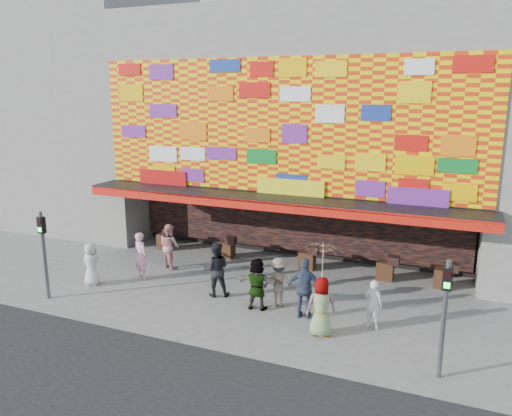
# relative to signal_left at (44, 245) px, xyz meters

# --- Properties ---
(ground) EXTENTS (90.00, 90.00, 0.00)m
(ground) POSITION_rel_signal_left_xyz_m (6.20, 1.50, -1.86)
(ground) COLOR slate
(ground) RESTS_ON ground
(shop_building) EXTENTS (15.20, 9.40, 10.00)m
(shop_building) POSITION_rel_signal_left_xyz_m (6.20, 9.68, 3.37)
(shop_building) COLOR gray
(shop_building) RESTS_ON ground
(neighbor_left) EXTENTS (11.00, 8.00, 12.00)m
(neighbor_left) POSITION_rel_signal_left_xyz_m (-6.80, 9.50, 4.14)
(neighbor_left) COLOR gray
(neighbor_left) RESTS_ON ground
(signal_left) EXTENTS (0.22, 0.20, 3.00)m
(signal_left) POSITION_rel_signal_left_xyz_m (0.00, 0.00, 0.00)
(signal_left) COLOR #59595B
(signal_left) RESTS_ON ground
(signal_right) EXTENTS (0.22, 0.20, 3.00)m
(signal_right) POSITION_rel_signal_left_xyz_m (12.40, 0.00, 0.00)
(signal_right) COLOR #59595B
(signal_right) RESTS_ON ground
(ped_a) EXTENTS (0.81, 0.58, 1.56)m
(ped_a) POSITION_rel_signal_left_xyz_m (0.56, 1.54, -1.08)
(ped_a) COLOR silver
(ped_a) RESTS_ON ground
(ped_b) EXTENTS (0.76, 0.63, 1.78)m
(ped_b) POSITION_rel_signal_left_xyz_m (1.84, 2.74, -0.97)
(ped_b) COLOR #F7A0BD
(ped_b) RESTS_ON ground
(ped_c) EXTENTS (1.13, 1.03, 1.88)m
(ped_c) POSITION_rel_signal_left_xyz_m (5.12, 2.38, -0.92)
(ped_c) COLOR black
(ped_c) RESTS_ON ground
(ped_d) EXTENTS (1.18, 0.86, 1.64)m
(ped_d) POSITION_rel_signal_left_xyz_m (7.38, 2.38, -1.04)
(ped_d) COLOR #786757
(ped_d) RESTS_ON ground
(ped_e) EXTENTS (1.16, 0.59, 1.90)m
(ped_e) POSITION_rel_signal_left_xyz_m (8.40, 1.91, -0.91)
(ped_e) COLOR #374360
(ped_e) RESTS_ON ground
(ped_f) EXTENTS (1.61, 0.67, 1.69)m
(ped_f) POSITION_rel_signal_left_xyz_m (6.81, 1.93, -1.02)
(ped_f) COLOR gray
(ped_f) RESTS_ON ground
(ped_g) EXTENTS (0.95, 0.73, 1.73)m
(ped_g) POSITION_rel_signal_left_xyz_m (9.16, 0.99, -0.99)
(ped_g) COLOR gray
(ped_g) RESTS_ON ground
(ped_h) EXTENTS (0.61, 0.46, 1.50)m
(ped_h) POSITION_rel_signal_left_xyz_m (10.45, 1.98, -1.11)
(ped_h) COLOR silver
(ped_h) RESTS_ON ground
(ped_i) EXTENTS (1.05, 0.95, 1.77)m
(ped_i) POSITION_rel_signal_left_xyz_m (2.16, 4.17, -0.98)
(ped_i) COLOR pink
(ped_i) RESTS_ON ground
(parasol) EXTENTS (1.49, 1.50, 1.99)m
(parasol) POSITION_rel_signal_left_xyz_m (9.16, 0.99, 0.36)
(parasol) COLOR beige
(parasol) RESTS_ON ground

